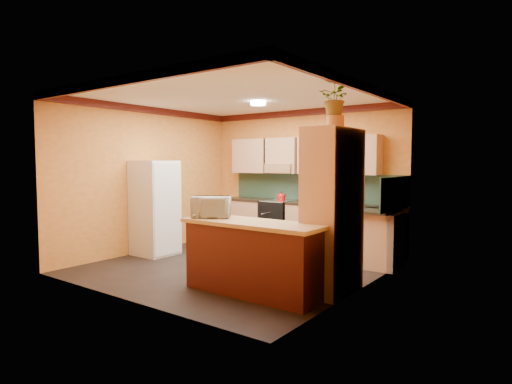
# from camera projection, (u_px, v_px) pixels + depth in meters

# --- Properties ---
(room_shell) EXTENTS (4.24, 4.24, 2.72)m
(room_shell) POSITION_uv_depth(u_px,v_px,m) (248.00, 137.00, 6.94)
(room_shell) COLOR black
(room_shell) RESTS_ON ground
(base_cabinets_back) EXTENTS (3.65, 0.60, 0.88)m
(base_cabinets_back) POSITION_uv_depth(u_px,v_px,m) (306.00, 227.00, 8.14)
(base_cabinets_back) COLOR tan
(base_cabinets_back) RESTS_ON ground
(countertop_back) EXTENTS (3.65, 0.62, 0.04)m
(countertop_back) POSITION_uv_depth(u_px,v_px,m) (306.00, 203.00, 8.11)
(countertop_back) COLOR black
(countertop_back) RESTS_ON base_cabinets_back
(stove) EXTENTS (0.58, 0.58, 0.91)m
(stove) POSITION_uv_depth(u_px,v_px,m) (278.00, 223.00, 8.51)
(stove) COLOR black
(stove) RESTS_ON ground
(kettle) EXTENTS (0.18, 0.18, 0.18)m
(kettle) POSITION_uv_depth(u_px,v_px,m) (281.00, 197.00, 8.38)
(kettle) COLOR #AE0D0B
(kettle) RESTS_ON stove
(sink) EXTENTS (0.48, 0.40, 0.03)m
(sink) POSITION_uv_depth(u_px,v_px,m) (344.00, 203.00, 7.65)
(sink) COLOR silver
(sink) RESTS_ON countertop_back
(base_cabinets_right) EXTENTS (0.60, 0.80, 0.88)m
(base_cabinets_right) POSITION_uv_depth(u_px,v_px,m) (375.00, 239.00, 6.82)
(base_cabinets_right) COLOR tan
(base_cabinets_right) RESTS_ON ground
(countertop_right) EXTENTS (0.62, 0.80, 0.04)m
(countertop_right) POSITION_uv_depth(u_px,v_px,m) (375.00, 211.00, 6.79)
(countertop_right) COLOR black
(countertop_right) RESTS_ON base_cabinets_right
(fridge) EXTENTS (0.68, 0.66, 1.70)m
(fridge) POSITION_uv_depth(u_px,v_px,m) (155.00, 208.00, 7.71)
(fridge) COLOR white
(fridge) RESTS_ON ground
(pantry) EXTENTS (0.48, 0.90, 2.10)m
(pantry) POSITION_uv_depth(u_px,v_px,m) (333.00, 211.00, 5.44)
(pantry) COLOR tan
(pantry) RESTS_ON ground
(fern_pot) EXTENTS (0.22, 0.22, 0.16)m
(fern_pot) POSITION_uv_depth(u_px,v_px,m) (335.00, 122.00, 5.41)
(fern_pot) COLOR #A65D28
(fern_pot) RESTS_ON pantry
(fern) EXTENTS (0.48, 0.45, 0.43)m
(fern) POSITION_uv_depth(u_px,v_px,m) (336.00, 98.00, 5.38)
(fern) COLOR tan
(fern) RESTS_ON fern_pot
(breakfast_bar) EXTENTS (1.80, 0.55, 0.88)m
(breakfast_bar) POSITION_uv_depth(u_px,v_px,m) (252.00, 260.00, 5.40)
(breakfast_bar) COLOR #501214
(breakfast_bar) RESTS_ON ground
(bar_top) EXTENTS (1.90, 0.65, 0.05)m
(bar_top) POSITION_uv_depth(u_px,v_px,m) (252.00, 223.00, 5.37)
(bar_top) COLOR tan
(bar_top) RESTS_ON breakfast_bar
(microwave) EXTENTS (0.62, 0.57, 0.28)m
(microwave) POSITION_uv_depth(u_px,v_px,m) (211.00, 207.00, 5.77)
(microwave) COLOR white
(microwave) RESTS_ON bar_top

